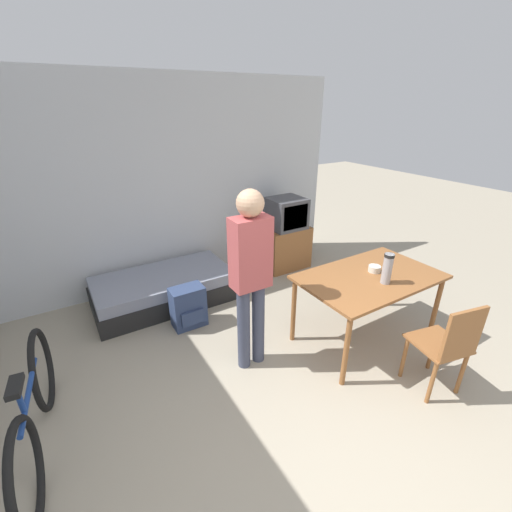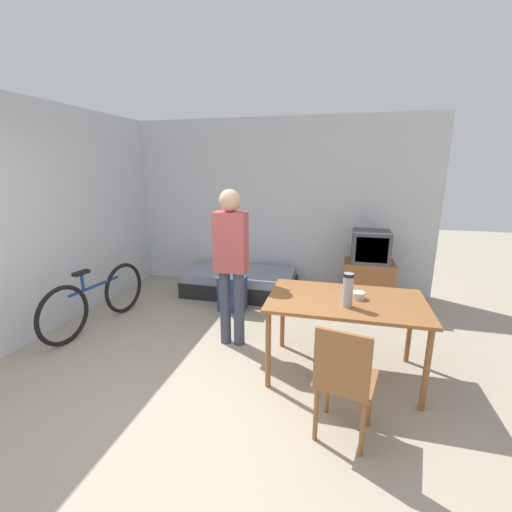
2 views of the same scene
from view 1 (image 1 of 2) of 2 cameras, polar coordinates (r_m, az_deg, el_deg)
The scene contains 11 objects.
ground_plane at distance 2.82m, azimuth 14.29°, elevation -33.65°, with size 20.00×20.00×0.00m, color #9E937F.
wall_back at distance 4.67m, azimuth -15.65°, elevation 11.00°, with size 5.27×0.06×2.70m.
daybed at distance 4.52m, azimuth -15.05°, elevation -5.28°, with size 1.71×0.88×0.38m.
tv at distance 5.19m, azimuth 4.89°, elevation 3.34°, with size 0.69×0.48×1.09m.
dining_table at distance 3.65m, azimuth 18.33°, elevation -4.22°, with size 1.42×0.87×0.77m.
wooden_chair at distance 3.34m, azimuth 29.34°, elevation -12.71°, with size 0.49×0.49×0.91m.
bicycle at distance 3.08m, azimuth -32.91°, elevation -21.04°, with size 0.24×1.64×0.77m.
person_standing at distance 2.98m, azimuth -0.90°, elevation -2.35°, with size 0.34×0.23×1.73m.
thermos_flask at distance 3.45m, azimuth 21.07°, elevation -1.79°, with size 0.09×0.09×0.30m.
mate_bowl at distance 3.70m, azimuth 19.15°, elevation -2.02°, with size 0.12×0.12×0.06m.
backpack at distance 3.98m, azimuth -11.22°, elevation -8.35°, with size 0.37×0.26×0.48m.
Camera 1 is at (-1.24, -0.91, 2.36)m, focal length 24.00 mm.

